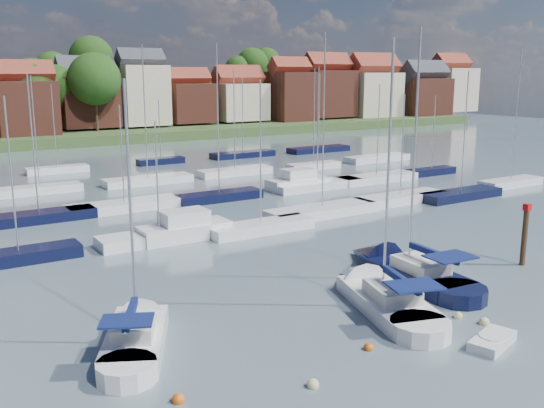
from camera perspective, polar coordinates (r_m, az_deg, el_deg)
ground at (r=66.76m, az=-11.07°, el=1.31°), size 260.00×260.00×0.00m
sailboat_left at (r=30.11m, az=-12.48°, el=-11.66°), size 6.59×9.78×13.22m
sailboat_centre at (r=34.48m, az=9.80°, el=-8.42°), size 6.16×11.69×15.38m
sailboat_navy at (r=39.09m, az=11.84°, el=-6.00°), size 4.04×11.97×16.29m
tender at (r=30.57m, az=20.03°, el=-12.03°), size 3.07×2.07×0.61m
timber_piling at (r=43.14m, az=22.57°, el=-3.94°), size 0.40×0.40×6.38m
buoy_a at (r=24.83m, az=-8.79°, el=-17.93°), size 0.52×0.52×0.52m
buoy_b at (r=25.60m, az=3.86°, el=-16.81°), size 0.51×0.51×0.51m
buoy_c at (r=28.88m, az=9.08°, el=-13.38°), size 0.45×0.45×0.45m
buoy_d at (r=32.94m, az=19.33°, el=-10.63°), size 0.52×0.52×0.52m
buoy_e at (r=38.97m, az=7.61°, el=-6.44°), size 0.55×0.55×0.55m
buoy_g at (r=33.32m, az=17.12°, el=-10.21°), size 0.44×0.44×0.44m
marina_field at (r=62.99m, az=-7.87°, el=1.17°), size 79.62×41.41×15.93m
far_shore_town at (r=156.25m, az=-22.96°, el=8.44°), size 212.46×90.00×22.27m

